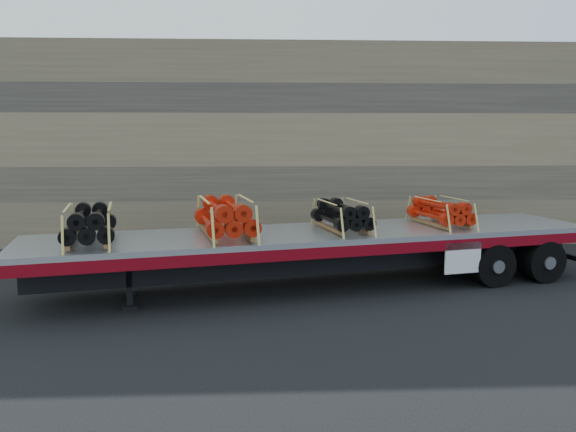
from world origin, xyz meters
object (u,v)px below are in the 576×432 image
at_px(bundle_midrear, 342,216).
at_px(bundle_rear, 440,212).
at_px(bundle_front, 90,225).
at_px(bundle_midfront, 225,218).
at_px(trailer, 318,259).

bearing_deg(bundle_midrear, bundle_rear, 0.00).
height_order(bundle_front, bundle_rear, bundle_front).
height_order(bundle_midfront, bundle_rear, bundle_midfront).
bearing_deg(bundle_midfront, trailer, 0.00).
distance_m(trailer, bundle_midrear, 1.25).
relative_size(bundle_midfront, bundle_rear, 1.25).
relative_size(trailer, bundle_midfront, 5.94).
bearing_deg(bundle_front, bundle_midfront, 0.00).
relative_size(bundle_front, bundle_rear, 1.14).
distance_m(bundle_front, bundle_rear, 8.97).
bearing_deg(bundle_rear, bundle_front, -180.00).
bearing_deg(bundle_midfront, bundle_front, -180.00).
height_order(trailer, bundle_midrear, bundle_midrear).
height_order(bundle_front, bundle_midrear, bundle_front).
distance_m(trailer, bundle_rear, 3.65).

